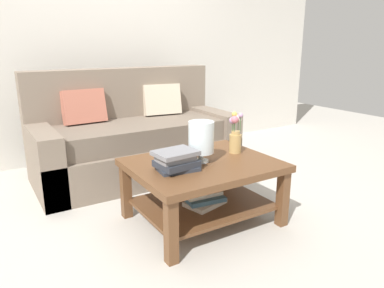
{
  "coord_description": "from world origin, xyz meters",
  "views": [
    {
      "loc": [
        -1.38,
        -2.52,
        1.3
      ],
      "look_at": [
        -0.0,
        -0.29,
        0.57
      ],
      "focal_mm": 33.77,
      "sensor_mm": 36.0,
      "label": 1
    }
  ],
  "objects_px": {
    "book_stack_main": "(176,160)",
    "flower_pitcher": "(235,135)",
    "couch": "(134,140)",
    "coffee_table": "(203,179)",
    "glass_hurricane_vase": "(201,138)"
  },
  "relations": [
    {
      "from": "book_stack_main",
      "to": "glass_hurricane_vase",
      "type": "bearing_deg",
      "value": 14.89
    },
    {
      "from": "book_stack_main",
      "to": "glass_hurricane_vase",
      "type": "distance_m",
      "value": 0.27
    },
    {
      "from": "book_stack_main",
      "to": "flower_pitcher",
      "type": "distance_m",
      "value": 0.61
    },
    {
      "from": "glass_hurricane_vase",
      "to": "flower_pitcher",
      "type": "bearing_deg",
      "value": 8.91
    },
    {
      "from": "glass_hurricane_vase",
      "to": "flower_pitcher",
      "type": "distance_m",
      "value": 0.36
    },
    {
      "from": "coffee_table",
      "to": "couch",
      "type": "bearing_deg",
      "value": 91.13
    },
    {
      "from": "glass_hurricane_vase",
      "to": "couch",
      "type": "bearing_deg",
      "value": 90.72
    },
    {
      "from": "coffee_table",
      "to": "flower_pitcher",
      "type": "distance_m",
      "value": 0.45
    },
    {
      "from": "coffee_table",
      "to": "book_stack_main",
      "type": "bearing_deg",
      "value": -167.89
    },
    {
      "from": "coffee_table",
      "to": "flower_pitcher",
      "type": "bearing_deg",
      "value": 10.81
    },
    {
      "from": "couch",
      "to": "coffee_table",
      "type": "bearing_deg",
      "value": -88.87
    },
    {
      "from": "couch",
      "to": "coffee_table",
      "type": "xyz_separation_m",
      "value": [
        0.02,
        -1.23,
        -0.03
      ]
    },
    {
      "from": "coffee_table",
      "to": "flower_pitcher",
      "type": "relative_size",
      "value": 3.21
    },
    {
      "from": "couch",
      "to": "flower_pitcher",
      "type": "bearing_deg",
      "value": -72.27
    },
    {
      "from": "couch",
      "to": "coffee_table",
      "type": "distance_m",
      "value": 1.23
    }
  ]
}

